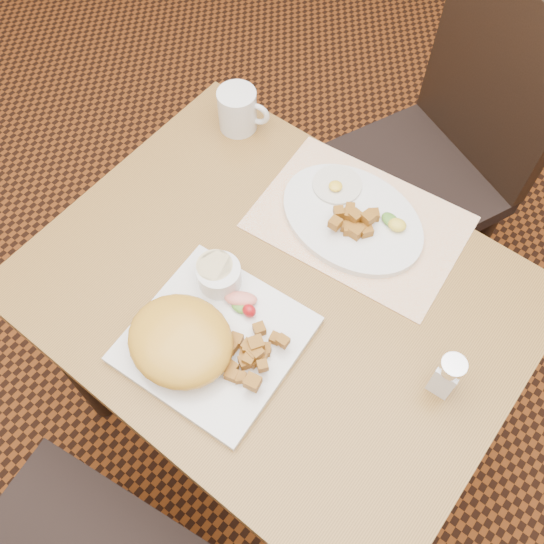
{
  "coord_description": "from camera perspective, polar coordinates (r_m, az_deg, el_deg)",
  "views": [
    {
      "loc": [
        0.32,
        -0.43,
        1.74
      ],
      "look_at": [
        -0.01,
        -0.01,
        0.82
      ],
      "focal_mm": 40.0,
      "sensor_mm": 36.0,
      "label": 1
    }
  ],
  "objects": [
    {
      "name": "ground",
      "position": [
        1.82,
        0.26,
        -13.04
      ],
      "size": [
        8.0,
        8.0,
        0.0
      ],
      "primitive_type": "plane",
      "color": "black",
      "rests_on": "ground"
    },
    {
      "name": "table",
      "position": [
        1.23,
        0.38,
        -4.18
      ],
      "size": [
        0.9,
        0.7,
        0.75
      ],
      "color": "olive",
      "rests_on": "ground"
    },
    {
      "name": "chair_far",
      "position": [
        1.67,
        15.49,
        11.09
      ],
      "size": [
        0.56,
        0.56,
        0.97
      ],
      "rotation": [
        0.0,
        0.0,
        2.73
      ],
      "color": "black",
      "rests_on": "ground"
    },
    {
      "name": "placemat",
      "position": [
        1.22,
        8.21,
        4.68
      ],
      "size": [
        0.42,
        0.32,
        0.0
      ],
      "primitive_type": "cube",
      "rotation": [
        0.0,
        0.0,
        0.09
      ],
      "color": "white",
      "rests_on": "table"
    },
    {
      "name": "plate_square",
      "position": [
        1.08,
        -5.36,
        -6.33
      ],
      "size": [
        0.3,
        0.3,
        0.02
      ],
      "primitive_type": "cube",
      "rotation": [
        0.0,
        0.0,
        0.07
      ],
      "color": "silver",
      "rests_on": "table"
    },
    {
      "name": "plate_oval",
      "position": [
        1.21,
        7.53,
        5.02
      ],
      "size": [
        0.32,
        0.25,
        0.02
      ],
      "primitive_type": null,
      "rotation": [
        0.0,
        0.0,
        -0.1
      ],
      "color": "silver",
      "rests_on": "placemat"
    },
    {
      "name": "hollandaise_mound",
      "position": [
        1.04,
        -8.65,
        -6.37
      ],
      "size": [
        0.19,
        0.17,
        0.07
      ],
      "color": "gold",
      "rests_on": "plate_square"
    },
    {
      "name": "ramekin",
      "position": [
        1.1,
        -5.03,
        -0.23
      ],
      "size": [
        0.08,
        0.08,
        0.04
      ],
      "color": "silver",
      "rests_on": "plate_square"
    },
    {
      "name": "garnish_sq",
      "position": [
        1.09,
        -2.74,
        -2.95
      ],
      "size": [
        0.07,
        0.06,
        0.03
      ],
      "color": "#387223",
      "rests_on": "plate_square"
    },
    {
      "name": "fried_egg",
      "position": [
        1.24,
        6.13,
        8.16
      ],
      "size": [
        0.1,
        0.1,
        0.02
      ],
      "color": "white",
      "rests_on": "plate_oval"
    },
    {
      "name": "garnish_ov",
      "position": [
        1.2,
        11.46,
        4.55
      ],
      "size": [
        0.06,
        0.04,
        0.02
      ],
      "color": "#387223",
      "rests_on": "plate_oval"
    },
    {
      "name": "salt_shaker",
      "position": [
        1.04,
        16.16,
        -9.28
      ],
      "size": [
        0.04,
        0.04,
        0.1
      ],
      "color": "white",
      "rests_on": "table"
    },
    {
      "name": "coffee_mug",
      "position": [
        1.34,
        -3.18,
        14.98
      ],
      "size": [
        0.11,
        0.08,
        0.09
      ],
      "color": "silver",
      "rests_on": "table"
    },
    {
      "name": "home_fries_sq",
      "position": [
        1.04,
        -2.02,
        -7.82
      ],
      "size": [
        0.1,
        0.12,
        0.04
      ],
      "color": "#A1641A",
      "rests_on": "plate_square"
    },
    {
      "name": "home_fries_ov",
      "position": [
        1.18,
        7.78,
        4.76
      ],
      "size": [
        0.09,
        0.1,
        0.04
      ],
      "color": "#A1641A",
      "rests_on": "plate_oval"
    }
  ]
}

